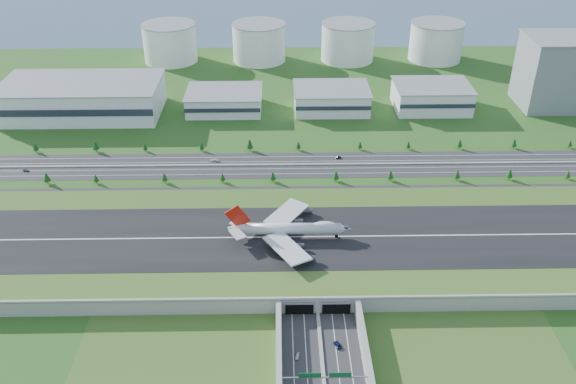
{
  "coord_description": "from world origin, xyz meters",
  "views": [
    {
      "loc": [
        -17.69,
        -263.3,
        193.27
      ],
      "look_at": [
        -12.26,
        35.0,
        14.94
      ],
      "focal_mm": 38.0,
      "sensor_mm": 36.0,
      "label": 1
    }
  ],
  "objects_px": {
    "boeing_747": "(289,229)",
    "car_2": "(338,345)",
    "office_tower": "(552,72)",
    "fuel_tank_a": "(170,43)",
    "car_4": "(26,170)",
    "car_7": "(214,160)",
    "car_0": "(298,356)",
    "car_5": "(338,157)"
  },
  "relations": [
    {
      "from": "car_4",
      "to": "car_7",
      "type": "bearing_deg",
      "value": -73.4
    },
    {
      "from": "fuel_tank_a",
      "to": "car_5",
      "type": "height_order",
      "value": "fuel_tank_a"
    },
    {
      "from": "boeing_747",
      "to": "car_2",
      "type": "relative_size",
      "value": 13.52
    },
    {
      "from": "fuel_tank_a",
      "to": "car_7",
      "type": "xyz_separation_m",
      "value": [
        59.1,
        -208.7,
        -16.52
      ]
    },
    {
      "from": "boeing_747",
      "to": "fuel_tank_a",
      "type": "bearing_deg",
      "value": 109.92
    },
    {
      "from": "car_0",
      "to": "car_7",
      "type": "height_order",
      "value": "car_7"
    },
    {
      "from": "fuel_tank_a",
      "to": "car_4",
      "type": "relative_size",
      "value": 11.93
    },
    {
      "from": "office_tower",
      "to": "fuel_tank_a",
      "type": "relative_size",
      "value": 1.1
    },
    {
      "from": "car_5",
      "to": "car_7",
      "type": "xyz_separation_m",
      "value": [
        -84.04,
        -2.75,
        0.2
      ]
    },
    {
      "from": "office_tower",
      "to": "car_0",
      "type": "xyz_separation_m",
      "value": [
        -210.24,
        -272.24,
        -26.68
      ]
    },
    {
      "from": "car_2",
      "to": "car_7",
      "type": "bearing_deg",
      "value": -89.22
    },
    {
      "from": "fuel_tank_a",
      "to": "car_2",
      "type": "xyz_separation_m",
      "value": [
        127.33,
        -380.94,
        -16.7
      ]
    },
    {
      "from": "office_tower",
      "to": "car_2",
      "type": "bearing_deg",
      "value": -125.92
    },
    {
      "from": "boeing_747",
      "to": "car_0",
      "type": "height_order",
      "value": "boeing_747"
    },
    {
      "from": "office_tower",
      "to": "car_7",
      "type": "relative_size",
      "value": 9.33
    },
    {
      "from": "car_4",
      "to": "car_7",
      "type": "relative_size",
      "value": 0.71
    },
    {
      "from": "office_tower",
      "to": "boeing_747",
      "type": "distance_m",
      "value": 288.71
    },
    {
      "from": "boeing_747",
      "to": "car_5",
      "type": "height_order",
      "value": "boeing_747"
    },
    {
      "from": "boeing_747",
      "to": "car_2",
      "type": "bearing_deg",
      "value": -73.79
    },
    {
      "from": "office_tower",
      "to": "boeing_747",
      "type": "xyz_separation_m",
      "value": [
        -212.18,
        -195.3,
        -13.71
      ]
    },
    {
      "from": "office_tower",
      "to": "car_5",
      "type": "distance_m",
      "value": 200.67
    },
    {
      "from": "office_tower",
      "to": "car_0",
      "type": "distance_m",
      "value": 345.0
    },
    {
      "from": "boeing_747",
      "to": "car_2",
      "type": "height_order",
      "value": "boeing_747"
    },
    {
      "from": "office_tower",
      "to": "car_4",
      "type": "xyz_separation_m",
      "value": [
        -383.19,
        -105.48,
        -26.67
      ]
    },
    {
      "from": "office_tower",
      "to": "car_5",
      "type": "height_order",
      "value": "office_tower"
    },
    {
      "from": "boeing_747",
      "to": "car_4",
      "type": "bearing_deg",
      "value": 153.05
    },
    {
      "from": "car_0",
      "to": "car_5",
      "type": "height_order",
      "value": "car_0"
    },
    {
      "from": "car_4",
      "to": "car_7",
      "type": "xyz_separation_m",
      "value": [
        122.29,
        11.78,
        0.14
      ]
    },
    {
      "from": "office_tower",
      "to": "boeing_747",
      "type": "height_order",
      "value": "office_tower"
    },
    {
      "from": "car_2",
      "to": "boeing_747",
      "type": "bearing_deg",
      "value": -95.39
    },
    {
      "from": "office_tower",
      "to": "car_0",
      "type": "relative_size",
      "value": 13.31
    },
    {
      "from": "boeing_747",
      "to": "car_5",
      "type": "bearing_deg",
      "value": 72.06
    },
    {
      "from": "boeing_747",
      "to": "car_2",
      "type": "distance_m",
      "value": 74.42
    },
    {
      "from": "boeing_747",
      "to": "car_4",
      "type": "xyz_separation_m",
      "value": [
        -171.0,
        89.82,
        -12.95
      ]
    },
    {
      "from": "boeing_747",
      "to": "car_2",
      "type": "xyz_separation_m",
      "value": [
        19.52,
        -70.63,
        -12.99
      ]
    },
    {
      "from": "office_tower",
      "to": "boeing_747",
      "type": "relative_size",
      "value": 0.83
    },
    {
      "from": "boeing_747",
      "to": "car_4",
      "type": "relative_size",
      "value": 15.72
    },
    {
      "from": "boeing_747",
      "to": "car_7",
      "type": "relative_size",
      "value": 11.18
    },
    {
      "from": "fuel_tank_a",
      "to": "car_7",
      "type": "distance_m",
      "value": 217.54
    },
    {
      "from": "office_tower",
      "to": "car_0",
      "type": "bearing_deg",
      "value": -127.68
    },
    {
      "from": "car_2",
      "to": "car_5",
      "type": "relative_size",
      "value": 1.22
    },
    {
      "from": "car_7",
      "to": "boeing_747",
      "type": "bearing_deg",
      "value": 36.3
    }
  ]
}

